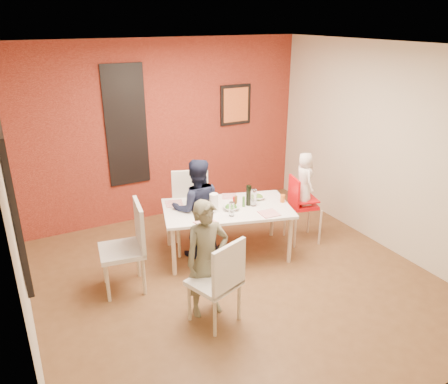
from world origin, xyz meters
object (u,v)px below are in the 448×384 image
chair_near (220,279)px  chair_left (129,242)px  paper_towel_roll (214,203)px  high_chair (301,203)px  chair_far (191,206)px  dining_table (227,211)px  toddler (304,179)px  child_far (197,208)px  wine_bottle (249,195)px  child_near (207,259)px

chair_near → chair_left: size_ratio=0.92×
chair_near → paper_towel_roll: size_ratio=3.97×
chair_left → high_chair: 2.43m
chair_far → high_chair: bearing=-3.7°
dining_table → toddler: (1.10, -0.15, 0.31)m
child_far → chair_far: bearing=-80.3°
dining_table → high_chair: size_ratio=1.90×
dining_table → chair_near: (-0.73, -1.24, -0.08)m
chair_far → chair_left: chair_far is taller
chair_near → dining_table: bearing=-140.5°
chair_near → wine_bottle: 1.58m
chair_left → child_near: size_ratio=0.82×
chair_near → wine_bottle: bearing=-150.7°
high_chair → child_near: bearing=128.0°
chair_near → chair_far: bearing=-123.8°
chair_far → child_far: child_far is taller
child_near → child_far: bearing=73.5°
paper_towel_roll → chair_near: bearing=-113.5°
toddler → chair_near: bearing=130.9°
child_near → toddler: toddler is taller
dining_table → child_near: child_near is taller
toddler → dining_table: bearing=92.4°
chair_far → wine_bottle: size_ratio=3.92×
dining_table → high_chair: (1.08, -0.14, -0.04)m
chair_near → child_near: (-0.03, 0.24, 0.11)m
toddler → wine_bottle: 0.83m
chair_far → chair_left: bearing=-131.6°
high_chair → child_near: child_near is taller
chair_near → high_chair: chair_near is taller
child_far → toddler: 1.51m
chair_far → child_near: size_ratio=0.82×
child_near → high_chair: bearing=27.9°
child_far → chair_left: bearing=35.7°
child_near → paper_towel_roll: (0.55, 0.96, 0.15)m
high_chair → toddler: toddler is taller
chair_left → child_far: (1.00, 0.35, 0.08)m
paper_towel_roll → toddler: bearing=-4.6°
high_chair → paper_towel_roll: high_chair is taller
child_far → wine_bottle: (0.63, -0.24, 0.15)m
chair_far → paper_towel_roll: chair_far is taller
dining_table → chair_far: 0.53m
toddler → wine_bottle: bearing=94.3°
chair_near → toddler: size_ratio=1.32×
child_far → paper_towel_roll: 0.29m
chair_far → child_far: size_ratio=0.79×
chair_near → child_far: bearing=-125.0°
child_near → wine_bottle: size_ratio=4.78×
chair_left → child_far: bearing=117.4°
child_far → toddler: bearing=-176.0°
dining_table → chair_far: size_ratio=1.71×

